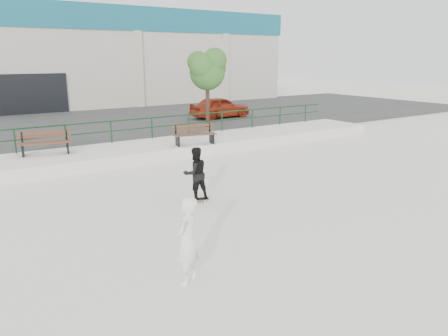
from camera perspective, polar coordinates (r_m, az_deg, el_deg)
ground at (r=10.85m, az=0.22°, el=-9.10°), size 120.00×120.00×0.00m
ledge at (r=19.06m, az=-15.89°, el=1.47°), size 30.00×3.00×0.50m
parking_strip at (r=27.16m, az=-21.50°, el=4.74°), size 60.00×14.00×0.50m
railing at (r=20.10m, az=-17.24°, el=4.91°), size 28.00×0.06×1.03m
commercial_building at (r=40.64m, az=-26.52°, el=13.27°), size 44.20×16.33×8.00m
bench_left at (r=18.93m, az=-22.32°, el=3.04°), size 2.08×0.98×0.93m
bench_right at (r=19.56m, az=-3.89°, el=4.37°), size 1.99×0.94×0.89m
tree at (r=24.17m, az=-2.16°, el=12.89°), size 2.40×2.14×4.28m
red_car at (r=28.18m, az=-0.54°, el=7.94°), size 3.94×1.58×1.34m
skateboard at (r=13.42m, az=-3.71°, el=-4.12°), size 0.80×0.43×0.09m
standing_skater at (r=13.18m, az=-3.77°, el=-0.71°), size 0.81×0.65×1.61m
seated_skater at (r=8.54m, az=-4.80°, el=-9.45°), size 0.77×0.71×1.76m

